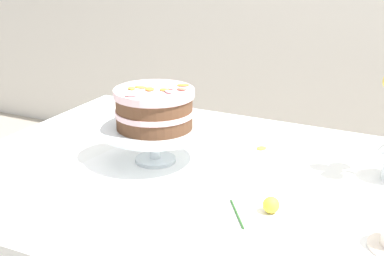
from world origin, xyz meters
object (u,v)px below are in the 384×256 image
(cake_stand, at_px, (155,134))
(layer_cake, at_px, (154,108))
(dining_table, at_px, (214,212))
(fallen_rose, at_px, (269,205))

(cake_stand, relative_size, layer_cake, 1.37)
(layer_cake, bearing_deg, dining_table, -10.16)
(dining_table, xyz_separation_m, fallen_rose, (0.18, -0.10, 0.11))
(layer_cake, bearing_deg, fallen_rose, -20.19)
(dining_table, xyz_separation_m, layer_cake, (-0.19, 0.03, 0.24))
(cake_stand, relative_size, fallen_rose, 2.37)
(layer_cake, xyz_separation_m, fallen_rose, (0.37, -0.14, -0.14))
(layer_cake, distance_m, fallen_rose, 0.42)
(layer_cake, relative_size, fallen_rose, 1.74)
(cake_stand, bearing_deg, fallen_rose, -20.18)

